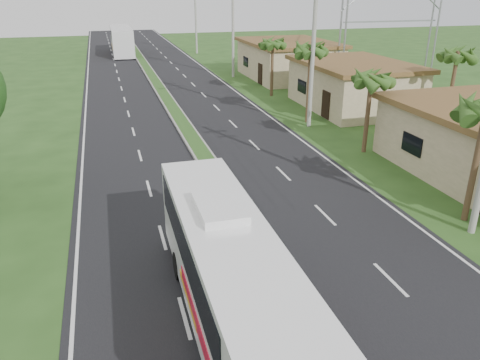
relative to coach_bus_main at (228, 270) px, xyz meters
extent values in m
plane|color=#27481A|center=(2.31, 0.69, -1.91)|extent=(180.00, 180.00, 0.00)
cube|color=black|center=(2.31, 20.69, -1.90)|extent=(14.00, 160.00, 0.02)
cube|color=gray|center=(2.31, 20.69, -1.82)|extent=(1.20, 160.00, 0.17)
cube|color=#27481A|center=(2.31, 20.69, -1.73)|extent=(0.95, 160.00, 0.02)
cube|color=silver|center=(-4.39, 20.69, -1.91)|extent=(0.12, 160.00, 0.01)
cube|color=silver|center=(9.01, 20.69, -1.91)|extent=(0.12, 160.00, 0.01)
cube|color=tan|center=(16.31, 22.69, -0.24)|extent=(7.00, 10.00, 3.35)
cube|color=brown|center=(16.31, 22.69, 1.60)|extent=(7.60, 10.60, 0.32)
cube|color=tan|center=(16.31, 36.69, -0.16)|extent=(8.00, 11.00, 3.50)
cube|color=brown|center=(16.31, 36.69, 1.75)|extent=(8.60, 11.60, 0.32)
cylinder|color=#473321|center=(11.31, 3.69, 0.59)|extent=(0.26, 0.26, 5.00)
cylinder|color=#473321|center=(11.71, 12.69, 0.39)|extent=(0.26, 0.26, 4.60)
cylinder|color=#473321|center=(11.11, 19.69, 0.79)|extent=(0.26, 0.26, 5.40)
cylinder|color=#473321|center=(11.61, 28.69, 0.49)|extent=(0.26, 0.26, 4.80)
cylinder|color=#473321|center=(19.81, 15.69, 0.69)|extent=(0.26, 0.26, 5.20)
cylinder|color=gray|center=(10.81, 18.69, 4.09)|extent=(0.28, 0.28, 12.00)
cylinder|color=gray|center=(10.81, 38.69, 3.59)|extent=(0.28, 0.28, 11.00)
cylinder|color=gray|center=(10.81, 58.69, 3.34)|extent=(0.28, 0.28, 10.50)
cylinder|color=gray|center=(19.31, 30.19, 4.09)|extent=(0.18, 0.18, 12.00)
cylinder|color=gray|center=(29.31, 30.19, 4.09)|extent=(0.18, 0.18, 12.00)
cylinder|color=gray|center=(19.31, 31.19, 4.09)|extent=(0.18, 0.18, 12.00)
cylinder|color=gray|center=(29.31, 31.19, 4.09)|extent=(0.18, 0.18, 12.00)
cube|color=gray|center=(24.31, 30.69, 4.09)|extent=(10.00, 0.14, 0.14)
cube|color=white|center=(0.00, -0.05, -0.10)|extent=(2.33, 10.78, 2.83)
cube|color=black|center=(0.00, 0.49, 0.52)|extent=(2.36, 8.63, 1.13)
cube|color=red|center=(-0.01, -1.12, -0.66)|extent=(2.33, 4.68, 0.49)
cube|color=#EFA214|center=(0.00, 0.22, -0.89)|extent=(2.31, 2.71, 0.22)
cube|color=white|center=(0.01, 1.03, 1.44)|extent=(1.27, 2.16, 0.25)
cylinder|color=black|center=(-0.99, 2.83, -1.45)|extent=(0.29, 0.94, 0.93)
cylinder|color=black|center=(1.04, 2.81, -1.45)|extent=(0.29, 0.94, 0.93)
cube|color=silver|center=(0.33, 60.59, 0.03)|extent=(2.90, 12.79, 3.55)
cube|color=black|center=(0.33, 61.15, 1.09)|extent=(2.92, 9.46, 1.21)
cube|color=orange|center=(0.32, 59.48, -0.65)|extent=(2.89, 6.13, 0.39)
cylinder|color=black|center=(-0.95, 55.33, -1.38)|extent=(0.34, 1.07, 1.07)
cylinder|color=black|center=(1.49, 55.31, -1.38)|extent=(0.34, 1.07, 1.07)
cylinder|color=black|center=(-0.85, 65.32, -1.38)|extent=(0.34, 1.07, 1.07)
cylinder|color=black|center=(1.59, 65.30, -1.38)|extent=(0.34, 1.07, 1.07)
imported|color=black|center=(0.51, 3.17, -1.32)|extent=(2.00, 0.71, 1.18)
imported|color=maroon|center=(0.51, 3.17, -0.56)|extent=(0.62, 0.43, 1.61)
camera|label=1|loc=(-2.75, -10.61, 7.25)|focal=35.00mm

